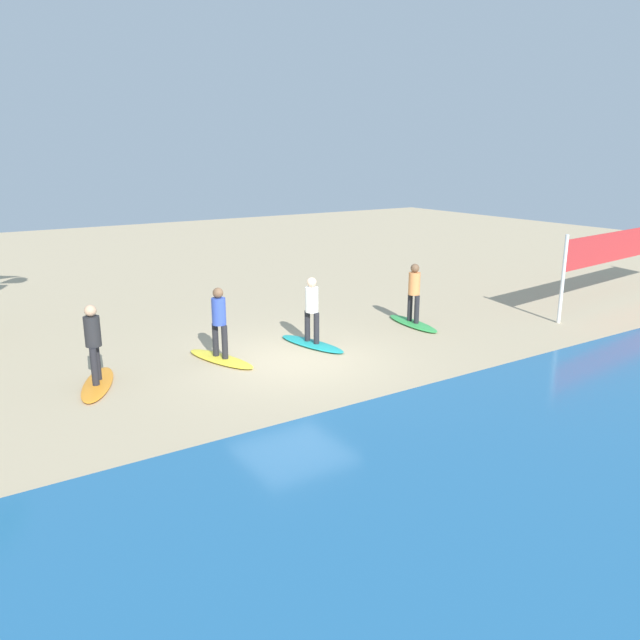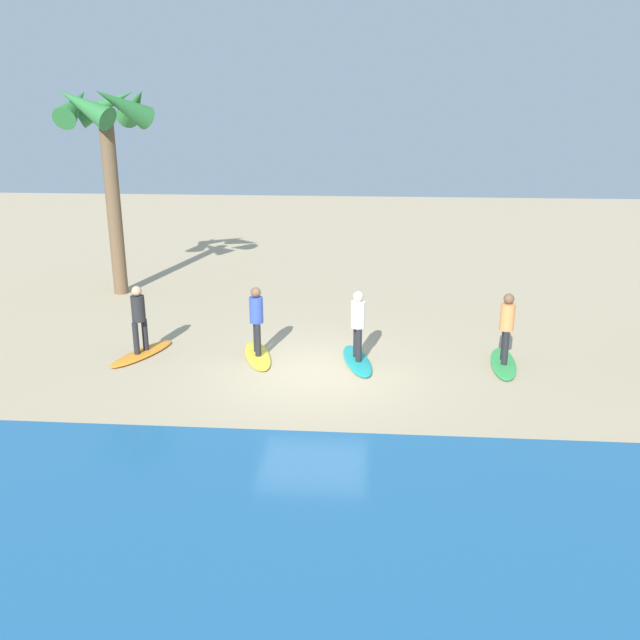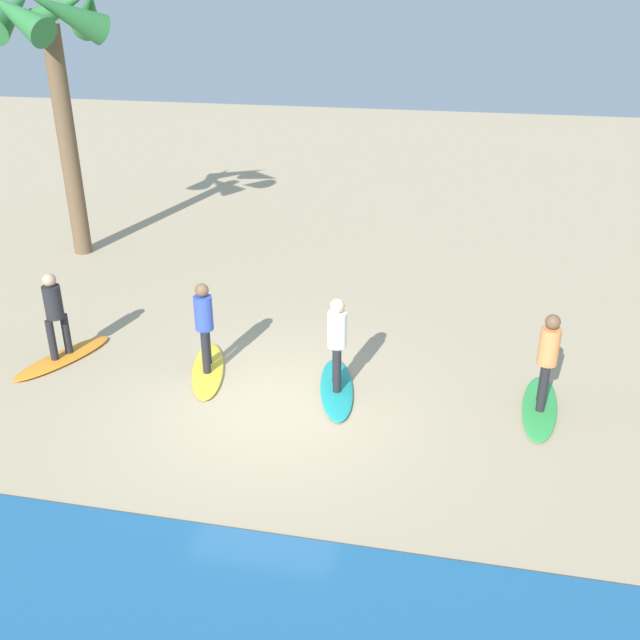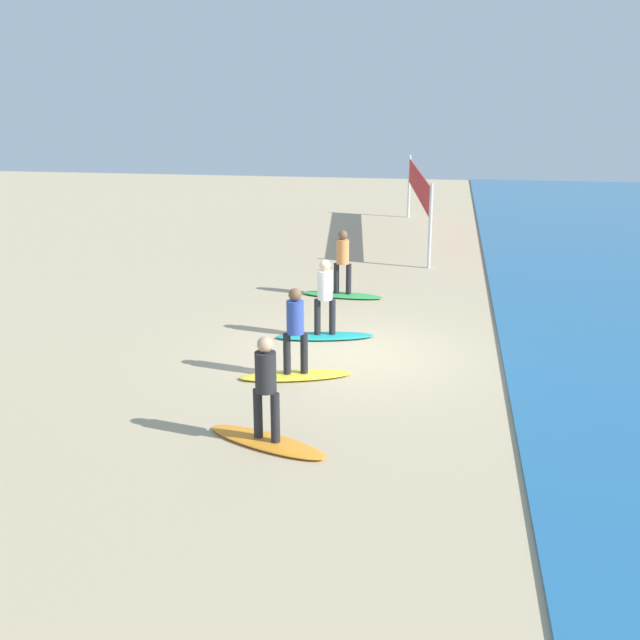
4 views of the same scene
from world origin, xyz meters
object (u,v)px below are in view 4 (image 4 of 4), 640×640
surfboard_teal (325,336)px  surfer_orange (266,381)px  surfboard_green (342,295)px  surfer_green (343,257)px  surfboard_yellow (296,375)px  surfer_yellow (295,325)px  volleyball_net (419,188)px  surfboard_orange (267,442)px  surfer_teal (325,292)px

surfboard_teal → surfer_orange: surfer_orange is taller
surfboard_green → surfer_green: surfer_green is taller
surfboard_yellow → surfer_orange: 2.98m
surfer_yellow → surfer_orange: (2.81, 0.10, 0.00)m
surfer_orange → volleyball_net: volleyball_net is taller
surfboard_teal → surfboard_orange: bearing=-103.0°
surfer_teal → surfer_yellow: bearing=-4.2°
surfer_green → surfboard_orange: size_ratio=0.78×
surfer_green → surfer_orange: 8.59m
surfer_teal → surfer_yellow: (2.39, -0.17, 0.00)m
surfer_yellow → surfer_orange: 2.81m
surfer_teal → surfboard_orange: bearing=-0.8°
surfer_yellow → volleyball_net: (-13.86, 1.65, 0.75)m
surfboard_green → surfer_green: (0.00, 0.00, 0.99)m
surfboard_orange → volleyball_net: size_ratio=0.23×
surfboard_teal → volleyball_net: 11.69m
surfboard_teal → surfer_orange: 5.29m
surfboard_yellow → surfer_orange: surfer_orange is taller
surfboard_green → surfboard_teal: size_ratio=1.00×
surfboard_green → surfer_orange: size_ratio=1.28×
volleyball_net → surfer_teal: bearing=-7.3°
surfboard_teal → surfboard_orange: size_ratio=1.00×
surfboard_orange → surfer_teal: bearing=111.8°
surfboard_yellow → surfer_teal: bearing=69.4°
surfboard_orange → volleyball_net: volleyball_net is taller
surfboard_green → surfer_teal: size_ratio=1.28×
surfer_teal → surfboard_yellow: (2.39, -0.17, -0.99)m
surfer_teal → surfboard_yellow: 2.60m
surfboard_green → surfboard_teal: bearing=-83.0°
surfboard_green → surfer_yellow: size_ratio=1.28×
surfboard_teal → volleyball_net: volleyball_net is taller
surfer_yellow → surfboard_green: bearing=179.0°
surfboard_yellow → volleyball_net: bearing=66.7°
surfboard_green → surfer_yellow: 5.87m
surfer_teal → surfer_orange: bearing=-0.8°
surfboard_green → surfer_green: bearing=0.0°
surfboard_teal → surfer_orange: (5.20, -0.07, 0.99)m
surfboard_yellow → volleyball_net: 14.06m
surfer_yellow → volleyball_net: volleyball_net is taller
surfer_orange → volleyball_net: size_ratio=0.18×
surfer_orange → surfboard_yellow: bearing=-177.9°
surfboard_green → surfboard_yellow: bearing=-85.3°
surfer_green → volleyball_net: volleyball_net is taller
surfer_teal → surfboard_orange: size_ratio=0.78×
surfboard_orange → surfboard_teal: bearing=111.8°
surfer_teal → surfboard_yellow: bearing=-4.2°
surfboard_green → volleyball_net: 8.40m
surfer_green → surfer_teal: 3.39m
surfer_teal → volleyball_net: volleyball_net is taller
surfboard_green → surfer_yellow: surfer_yellow is taller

